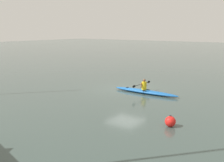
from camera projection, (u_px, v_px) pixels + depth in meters
ground_plane at (126, 89)px, 21.04m from camera, size 160.00×160.00×0.00m
kayak at (145, 92)px, 19.67m from camera, size 4.97×0.72×0.26m
kayaker at (144, 85)px, 19.65m from camera, size 0.41×2.44×0.77m
mooring_buoy_white_far at (170, 121)px, 12.97m from camera, size 0.50×0.50×0.54m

